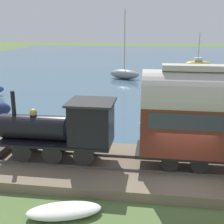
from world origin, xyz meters
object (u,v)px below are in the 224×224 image
at_px(sailboat_yellow, 198,63).
at_px(sailboat_gray, 124,74).
at_px(steam_locomotive, 65,127).
at_px(beached_dinghy, 64,211).
at_px(rowboat_off_pier, 156,125).

distance_m(sailboat_yellow, sailboat_gray, 16.91).
height_order(steam_locomotive, beached_dinghy, steam_locomotive).
relative_size(steam_locomotive, beached_dinghy, 2.01).
bearing_deg(steam_locomotive, rowboat_off_pier, -32.93).
xyz_separation_m(steam_locomotive, sailboat_yellow, (38.93, -10.83, -1.61)).
relative_size(steam_locomotive, sailboat_gray, 0.70).
height_order(sailboat_yellow, rowboat_off_pier, sailboat_yellow).
distance_m(steam_locomotive, rowboat_off_pier, 8.28).
bearing_deg(sailboat_yellow, sailboat_gray, 131.87).
bearing_deg(beached_dinghy, sailboat_yellow, -12.90).
bearing_deg(rowboat_off_pier, sailboat_yellow, -2.19).
distance_m(sailboat_yellow, rowboat_off_pier, 32.82).
relative_size(sailboat_gray, rowboat_off_pier, 3.36).
bearing_deg(sailboat_yellow, steam_locomotive, 155.53).
xyz_separation_m(sailboat_gray, beached_dinghy, (-29.71, -0.89, -0.44)).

